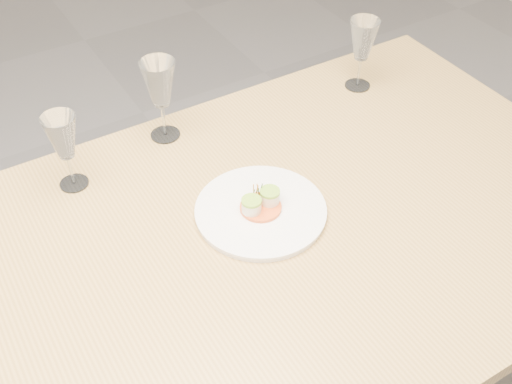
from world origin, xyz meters
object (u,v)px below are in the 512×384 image
wine_glass_1 (63,139)px  wine_glass_2 (159,85)px  dinner_plate (261,210)px  wine_glass_3 (363,41)px  dining_table (107,326)px

wine_glass_1 → wine_glass_2: (0.26, 0.06, 0.02)m
dinner_plate → wine_glass_3: size_ratio=1.46×
dinner_plate → wine_glass_1: 0.46m
dining_table → dinner_plate: dinner_plate is taller
dining_table → dinner_plate: 0.41m
dinner_plate → wine_glass_1: wine_glass_1 is taller
dining_table → wine_glass_2: wine_glass_2 is taller
dining_table → dinner_plate: (0.39, 0.06, 0.08)m
dining_table → wine_glass_3: wine_glass_3 is taller
dinner_plate → wine_glass_2: 0.40m
dining_table → wine_glass_3: (0.89, 0.35, 0.21)m
dining_table → dinner_plate: bearing=8.0°
dinner_plate → wine_glass_1: (-0.32, 0.31, 0.12)m
dining_table → dinner_plate: size_ratio=8.23×
wine_glass_1 → dinner_plate: bearing=-43.8°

